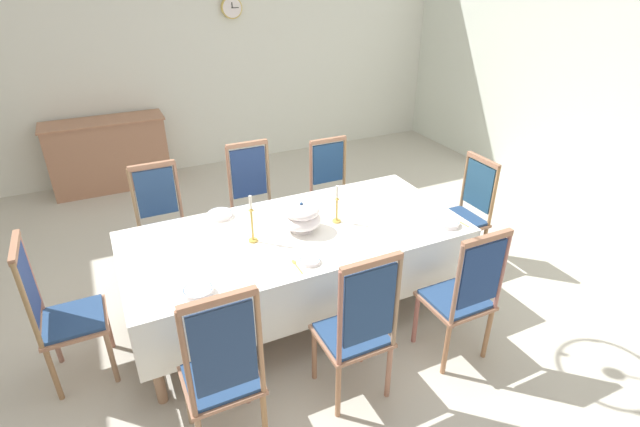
{
  "coord_description": "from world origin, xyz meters",
  "views": [
    {
      "loc": [
        -1.25,
        -3.25,
        2.65
      ],
      "look_at": [
        0.19,
        -0.25,
        0.9
      ],
      "focal_mm": 27.09,
      "sensor_mm": 36.0,
      "label": 1
    }
  ],
  "objects_px": {
    "chair_head_west": "(59,312)",
    "chair_south_a": "(223,372)",
    "bowl_near_right": "(447,223)",
    "chair_north_c": "(333,188)",
    "candlestick_east": "(337,208)",
    "spoon_primary": "(295,263)",
    "dining_table": "(297,239)",
    "chair_south_c": "(463,294)",
    "sideboard": "(109,155)",
    "soup_tureen": "(302,217)",
    "candlestick_west": "(252,223)",
    "bowl_far_left": "(220,214)",
    "chair_north_a": "(162,222)",
    "chair_head_east": "(465,211)",
    "chair_north_b": "(255,201)",
    "bowl_near_left": "(310,261)",
    "bowl_far_right": "(198,291)",
    "spoon_secondary": "(457,220)",
    "mounted_clock": "(232,8)",
    "chair_south_b": "(358,328)"
  },
  "relations": [
    {
      "from": "candlestick_east",
      "to": "spoon_primary",
      "type": "bearing_deg",
      "value": -142.25
    },
    {
      "from": "bowl_near_right",
      "to": "chair_north_c",
      "type": "bearing_deg",
      "value": 101.3
    },
    {
      "from": "dining_table",
      "to": "chair_head_east",
      "type": "relative_size",
      "value": 2.48
    },
    {
      "from": "chair_south_c",
      "to": "mounted_clock",
      "type": "bearing_deg",
      "value": 92.5
    },
    {
      "from": "candlestick_west",
      "to": "spoon_primary",
      "type": "xyz_separation_m",
      "value": [
        0.16,
        -0.42,
        -0.15
      ]
    },
    {
      "from": "soup_tureen",
      "to": "chair_north_a",
      "type": "bearing_deg",
      "value": 132.83
    },
    {
      "from": "dining_table",
      "to": "chair_south_a",
      "type": "relative_size",
      "value": 2.19
    },
    {
      "from": "chair_south_c",
      "to": "bowl_far_right",
      "type": "relative_size",
      "value": 5.75
    },
    {
      "from": "chair_north_b",
      "to": "spoon_secondary",
      "type": "relative_size",
      "value": 6.4
    },
    {
      "from": "dining_table",
      "to": "chair_north_a",
      "type": "xyz_separation_m",
      "value": [
        -0.89,
        1.01,
        -0.14
      ]
    },
    {
      "from": "spoon_primary",
      "to": "candlestick_west",
      "type": "bearing_deg",
      "value": 111.74
    },
    {
      "from": "chair_north_b",
      "to": "candlestick_east",
      "type": "distance_m",
      "value": 1.12
    },
    {
      "from": "chair_north_a",
      "to": "soup_tureen",
      "type": "distance_m",
      "value": 1.42
    },
    {
      "from": "chair_head_east",
      "to": "bowl_far_left",
      "type": "relative_size",
      "value": 5.34
    },
    {
      "from": "dining_table",
      "to": "candlestick_west",
      "type": "bearing_deg",
      "value": 180.0
    },
    {
      "from": "dining_table",
      "to": "chair_north_a",
      "type": "height_order",
      "value": "chair_north_a"
    },
    {
      "from": "chair_head_west",
      "to": "chair_south_a",
      "type": "bearing_deg",
      "value": 39.44
    },
    {
      "from": "chair_south_c",
      "to": "sideboard",
      "type": "bearing_deg",
      "value": 114.97
    },
    {
      "from": "bowl_near_right",
      "to": "bowl_far_left",
      "type": "bearing_deg",
      "value": 149.99
    },
    {
      "from": "chair_north_a",
      "to": "chair_south_c",
      "type": "relative_size",
      "value": 0.97
    },
    {
      "from": "chair_south_a",
      "to": "spoon_primary",
      "type": "distance_m",
      "value": 0.93
    },
    {
      "from": "chair_south_a",
      "to": "chair_head_west",
      "type": "relative_size",
      "value": 1.07
    },
    {
      "from": "chair_north_b",
      "to": "soup_tureen",
      "type": "distance_m",
      "value": 1.06
    },
    {
      "from": "chair_south_b",
      "to": "bowl_near_left",
      "type": "distance_m",
      "value": 0.6
    },
    {
      "from": "chair_head_west",
      "to": "sideboard",
      "type": "height_order",
      "value": "chair_head_west"
    },
    {
      "from": "soup_tureen",
      "to": "chair_head_east",
      "type": "bearing_deg",
      "value": 0.0
    },
    {
      "from": "dining_table",
      "to": "sideboard",
      "type": "height_order",
      "value": "sideboard"
    },
    {
      "from": "bowl_near_left",
      "to": "bowl_far_left",
      "type": "distance_m",
      "value": 1.02
    },
    {
      "from": "dining_table",
      "to": "chair_head_west",
      "type": "height_order",
      "value": "chair_head_west"
    },
    {
      "from": "candlestick_west",
      "to": "sideboard",
      "type": "relative_size",
      "value": 0.27
    },
    {
      "from": "dining_table",
      "to": "chair_south_c",
      "type": "xyz_separation_m",
      "value": [
        0.84,
        -1.01,
        -0.13
      ]
    },
    {
      "from": "chair_north_a",
      "to": "mounted_clock",
      "type": "bearing_deg",
      "value": -120.85
    },
    {
      "from": "chair_south_c",
      "to": "bowl_near_left",
      "type": "bearing_deg",
      "value": 148.86
    },
    {
      "from": "chair_north_a",
      "to": "candlestick_west",
      "type": "relative_size",
      "value": 2.82
    },
    {
      "from": "bowl_far_left",
      "to": "sideboard",
      "type": "bearing_deg",
      "value": 103.91
    },
    {
      "from": "spoon_primary",
      "to": "bowl_near_right",
      "type": "bearing_deg",
      "value": 0.11
    },
    {
      "from": "chair_head_east",
      "to": "spoon_secondary",
      "type": "height_order",
      "value": "chair_head_east"
    },
    {
      "from": "chair_south_b",
      "to": "chair_south_c",
      "type": "height_order",
      "value": "chair_south_b"
    },
    {
      "from": "chair_south_b",
      "to": "chair_head_west",
      "type": "bearing_deg",
      "value": 149.33
    },
    {
      "from": "chair_north_a",
      "to": "chair_head_west",
      "type": "xyz_separation_m",
      "value": [
        -0.84,
        -1.01,
        0.02
      ]
    },
    {
      "from": "chair_north_c",
      "to": "mounted_clock",
      "type": "bearing_deg",
      "value": -85.54
    },
    {
      "from": "chair_north_a",
      "to": "spoon_primary",
      "type": "xyz_separation_m",
      "value": [
        0.7,
        -1.43,
        0.21
      ]
    },
    {
      "from": "chair_north_c",
      "to": "soup_tureen",
      "type": "bearing_deg",
      "value": 51.73
    },
    {
      "from": "candlestick_west",
      "to": "bowl_near_left",
      "type": "bearing_deg",
      "value": -59.41
    },
    {
      "from": "chair_south_a",
      "to": "spoon_primary",
      "type": "relative_size",
      "value": 6.76
    },
    {
      "from": "chair_north_b",
      "to": "bowl_near_left",
      "type": "height_order",
      "value": "chair_north_b"
    },
    {
      "from": "bowl_near_right",
      "to": "sideboard",
      "type": "distance_m",
      "value": 4.43
    },
    {
      "from": "chair_north_a",
      "to": "chair_north_b",
      "type": "distance_m",
      "value": 0.88
    },
    {
      "from": "bowl_near_right",
      "to": "bowl_far_right",
      "type": "xyz_separation_m",
      "value": [
        -2.01,
        -0.04,
        0.0
      ]
    },
    {
      "from": "chair_south_a",
      "to": "soup_tureen",
      "type": "relative_size",
      "value": 3.87
    }
  ]
}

